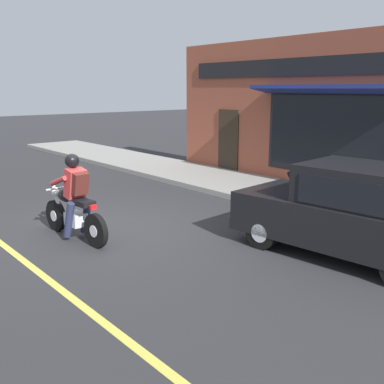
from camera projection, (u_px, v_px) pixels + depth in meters
The scene contains 5 objects.
ground_plane at pixel (103, 231), 8.96m from camera, with size 80.00×80.00×0.00m, color #2B2B2D.
sidewalk_curb at pixel (196, 175), 14.36m from camera, with size 2.60×22.00×0.14m, color gray.
storefront_building at pixel (302, 112), 12.75m from camera, with size 1.25×9.68×4.20m.
motorcycle_with_rider at pixel (74, 204), 8.34m from camera, with size 0.60×2.02×1.62m.
car_hatchback at pixel (351, 213), 7.44m from camera, with size 1.96×3.91×1.57m.
Camera 1 is at (-4.19, -7.67, 2.77)m, focal length 42.00 mm.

